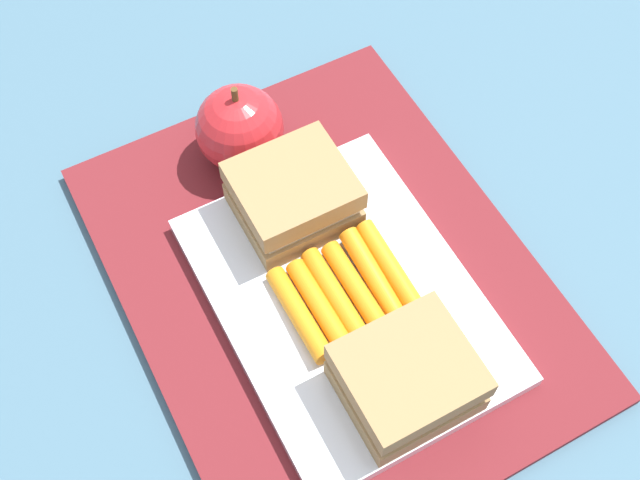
{
  "coord_description": "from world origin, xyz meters",
  "views": [
    {
      "loc": [
        -0.23,
        0.13,
        0.52
      ],
      "look_at": [
        0.01,
        0.0,
        0.04
      ],
      "focal_mm": 44.87,
      "sensor_mm": 36.0,
      "label": 1
    }
  ],
  "objects_px": {
    "sandwich_half_left": "(407,378)",
    "sandwich_half_right": "(293,196)",
    "food_tray": "(345,299)",
    "apple": "(240,128)",
    "carrot_sticks_bundle": "(346,291)"
  },
  "relations": [
    {
      "from": "food_tray",
      "to": "apple",
      "type": "bearing_deg",
      "value": 2.95
    },
    {
      "from": "carrot_sticks_bundle",
      "to": "sandwich_half_left",
      "type": "bearing_deg",
      "value": -179.98
    },
    {
      "from": "carrot_sticks_bundle",
      "to": "apple",
      "type": "relative_size",
      "value": 1.11
    },
    {
      "from": "sandwich_half_right",
      "to": "apple",
      "type": "relative_size",
      "value": 1.02
    },
    {
      "from": "food_tray",
      "to": "apple",
      "type": "xyz_separation_m",
      "value": [
        0.15,
        0.01,
        0.03
      ]
    },
    {
      "from": "carrot_sticks_bundle",
      "to": "apple",
      "type": "distance_m",
      "value": 0.15
    },
    {
      "from": "food_tray",
      "to": "apple",
      "type": "distance_m",
      "value": 0.15
    },
    {
      "from": "food_tray",
      "to": "sandwich_half_left",
      "type": "bearing_deg",
      "value": 180.0
    },
    {
      "from": "sandwich_half_right",
      "to": "food_tray",
      "type": "bearing_deg",
      "value": 180.0
    },
    {
      "from": "sandwich_half_left",
      "to": "carrot_sticks_bundle",
      "type": "height_order",
      "value": "sandwich_half_left"
    },
    {
      "from": "sandwich_half_left",
      "to": "sandwich_half_right",
      "type": "distance_m",
      "value": 0.16
    },
    {
      "from": "sandwich_half_left",
      "to": "carrot_sticks_bundle",
      "type": "distance_m",
      "value": 0.08
    },
    {
      "from": "sandwich_half_left",
      "to": "sandwich_half_right",
      "type": "bearing_deg",
      "value": 0.0
    },
    {
      "from": "sandwich_half_left",
      "to": "apple",
      "type": "height_order",
      "value": "apple"
    },
    {
      "from": "food_tray",
      "to": "sandwich_half_right",
      "type": "distance_m",
      "value": 0.08
    }
  ]
}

